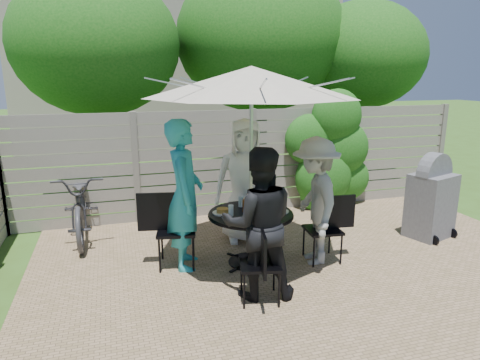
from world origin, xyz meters
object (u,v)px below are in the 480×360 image
object	(u,v)px
plate_right	(279,210)
bbq_grill	(431,200)
chair_left	(176,245)
glass_right	(270,204)
coffee_cup	(257,203)
umbrella	(252,82)
person_front	(259,224)
glass_front	(262,214)
person_left	(185,195)
plate_front	(254,220)
chair_right	(323,242)
person_right	(315,201)
chair_back	(244,218)
chair_front	(260,279)
glass_left	(231,210)
syrup_jug	(246,206)
bicycle	(82,204)
patio_table	(251,228)
plate_left	(223,211)
person_back	(245,181)
plate_back	(248,202)

from	to	relation	value
plate_right	bbq_grill	bearing A→B (deg)	4.41
chair_left	glass_right	xyz separation A→B (m)	(1.22, -0.15, 0.48)
coffee_cup	bbq_grill	xyz separation A→B (m)	(2.75, -0.07, -0.17)
umbrella	coffee_cup	bearing A→B (deg)	53.43
person_front	glass_front	world-z (taller)	person_front
person_front	person_left	bearing A→B (deg)	-45.00
plate_front	chair_right	bearing A→B (deg)	8.43
person_front	person_right	bearing A→B (deg)	-135.00
person_left	chair_right	world-z (taller)	person_left
chair_back	person_front	bearing A→B (deg)	-0.22
chair_front	glass_left	bearing A→B (deg)	17.19
person_right	glass_left	distance (m)	1.10
person_left	plate_front	world-z (taller)	person_left
umbrella	person_right	xyz separation A→B (m)	(0.81, -0.17, -1.50)
glass_left	syrup_jug	world-z (taller)	syrup_jug
person_front	bicycle	distance (m)	3.17
umbrella	person_left	distance (m)	1.61
glass_front	bbq_grill	bearing A→B (deg)	7.94
patio_table	bbq_grill	xyz separation A→B (m)	(2.89, 0.12, 0.10)
person_right	bicycle	xyz separation A→B (m)	(-2.95, 1.84, -0.32)
person_front	plate_left	distance (m)	0.91
person_left	glass_left	distance (m)	0.61
glass_left	patio_table	bearing A→B (deg)	9.87
person_front	chair_right	xyz separation A→B (m)	(1.12, 0.61, -0.58)
chair_right	syrup_jug	world-z (taller)	chair_right
glass_front	chair_front	bearing A→B (deg)	-110.60
umbrella	glass_right	bearing A→B (deg)	9.87
umbrella	person_back	distance (m)	1.65
person_front	chair_left	bearing A→B (deg)	-40.63
chair_left	coffee_cup	size ratio (longest dim) A/B	8.29
chair_back	plate_front	xyz separation A→B (m)	(-0.28, -1.30, 0.44)
chair_right	plate_left	bearing A→B (deg)	-7.15
glass_left	person_front	bearing A→B (deg)	-82.43
glass_front	umbrella	bearing A→B (deg)	99.87
glass_front	syrup_jug	xyz separation A→B (m)	(-0.10, 0.34, 0.01)
plate_left	glass_right	xyz separation A→B (m)	(0.63, -0.03, 0.05)
chair_left	chair_right	distance (m)	1.93
chair_right	plate_back	xyz separation A→B (m)	(-0.87, 0.55, 0.46)
chair_front	chair_right	bearing A→B (deg)	-44.55
plate_back	coffee_cup	world-z (taller)	coffee_cup
umbrella	chair_front	distance (m)	2.28
patio_table	plate_front	world-z (taller)	plate_front
chair_back	plate_front	distance (m)	1.40
person_left	chair_front	size ratio (longest dim) A/B	2.14
glass_front	patio_table	bearing A→B (deg)	99.87
plate_back	plate_front	world-z (taller)	same
person_back	syrup_jug	world-z (taller)	person_back
chair_right	plate_right	size ratio (longest dim) A/B	3.46
chair_right	plate_left	world-z (taller)	chair_right
patio_table	chair_left	bearing A→B (deg)	167.89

